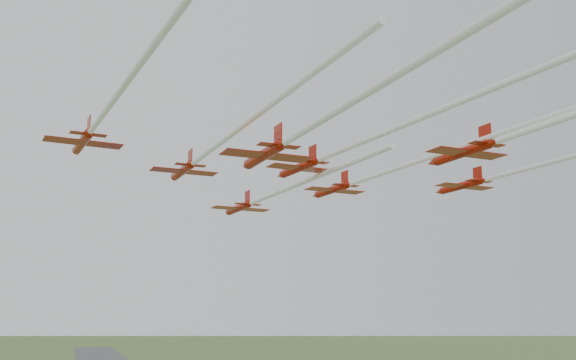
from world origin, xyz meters
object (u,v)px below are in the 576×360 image
object	(u,v)px
jet_row3_mid	(346,148)
jet_row3_right	(521,170)
jet_row4_left	(302,132)
jet_lead	(265,198)
jet_row2_right	(380,174)
jet_row3_left	(117,96)
jet_row4_right	(562,119)
jet_row2_left	(213,148)

from	to	relation	value
jet_row3_mid	jet_row3_right	distance (m)	27.30
jet_row3_mid	jet_row4_left	bearing A→B (deg)	-141.94
jet_lead	jet_row2_right	size ratio (longest dim) A/B	0.89
jet_row3_mid	jet_row3_right	xyz separation A→B (m)	(26.94, 4.45, 0.40)
jet_row3_mid	jet_row3_right	bearing A→B (deg)	0.70
jet_row3_right	jet_row3_mid	bearing A→B (deg)	-176.52
jet_row3_left	jet_row2_right	bearing A→B (deg)	26.06
jet_row2_right	jet_row3_right	world-z (taller)	jet_row2_right
jet_row3_left	jet_row3_mid	distance (m)	27.08
jet_row2_right	jet_row4_left	xyz separation A→B (m)	(-21.35, -25.83, -2.86)
jet_row3_right	jet_row4_left	distance (m)	38.19
jet_row3_mid	jet_row3_right	size ratio (longest dim) A/B	0.95
jet_row3_right	jet_row4_left	world-z (taller)	jet_row3_right
jet_row2_right	jet_row4_right	size ratio (longest dim) A/B	0.94
jet_row3_left	jet_row3_right	distance (m)	54.15
jet_row4_right	jet_lead	bearing A→B (deg)	106.22
jet_row3_mid	jet_row3_left	bearing A→B (deg)	-168.89
jet_row3_left	jet_row3_right	xyz separation A→B (m)	(52.41, 13.62, 0.15)
jet_row4_right	jet_row3_left	bearing A→B (deg)	166.77
jet_row2_left	jet_row3_mid	distance (m)	17.16
jet_row3_left	jet_row4_right	bearing A→B (deg)	-15.58
jet_row3_left	jet_row3_mid	size ratio (longest dim) A/B	1.27
jet_row3_mid	jet_row4_left	distance (m)	12.74
jet_row4_right	jet_row3_right	bearing A→B (deg)	56.05
jet_row2_left	jet_row3_mid	xyz separation A→B (m)	(12.66, -11.45, -1.76)
jet_row3_left	jet_row2_left	bearing A→B (deg)	50.15
jet_row3_left	jet_row4_left	distance (m)	16.89
jet_row4_right	jet_row2_left	bearing A→B (deg)	132.47
jet_lead	jet_row3_right	bearing A→B (deg)	-47.29
jet_row3_right	jet_row4_right	bearing A→B (deg)	-124.22
jet_row3_left	jet_row4_left	world-z (taller)	jet_row3_left
jet_row2_left	jet_row4_left	size ratio (longest dim) A/B	1.22
jet_row2_left	jet_row4_right	distance (m)	39.29
jet_row3_right	jet_row4_right	xyz separation A→B (m)	(-10.37, -19.23, 0.33)
jet_row3_mid	jet_row2_left	bearing A→B (deg)	129.20
jet_lead	jet_row3_left	size ratio (longest dim) A/B	0.82
jet_lead	jet_row4_right	bearing A→B (deg)	-74.41
jet_row3_right	jet_row4_right	world-z (taller)	jet_row4_right
jet_row4_left	jet_lead	bearing A→B (deg)	73.71
jet_row2_right	jet_row3_mid	world-z (taller)	jet_row2_right
jet_lead	jet_row3_mid	world-z (taller)	jet_row3_mid
jet_row3_left	jet_row3_right	world-z (taller)	jet_row3_right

